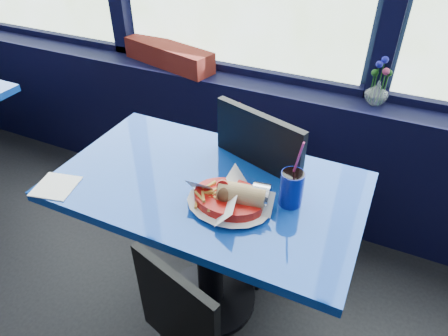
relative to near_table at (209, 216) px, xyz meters
The scene contains 9 objects.
window_sill 0.94m from the near_table, 109.03° to the left, with size 5.00×0.26×0.80m, color black.
near_table is the anchor object (origin of this frame).
chair_near_back 0.33m from the near_table, 74.03° to the left, with size 0.56×0.56×0.99m.
planter_box 1.15m from the near_table, 129.00° to the left, with size 0.61×0.15×0.12m, color maroon.
flower_vase 1.05m from the near_table, 60.35° to the left, with size 0.13×0.13×0.24m.
food_basket 0.27m from the near_table, 32.36° to the right, with size 0.33×0.33×0.10m.
ketchup_bottle 0.40m from the near_table, 87.62° to the left, with size 0.06×0.06×0.23m.
soda_cup 0.42m from the near_table, ahead, with size 0.09×0.09×0.29m.
napkin 0.62m from the near_table, 152.27° to the right, with size 0.15×0.15×0.00m, color white.
Camera 1 is at (0.88, 0.92, 1.72)m, focal length 32.00 mm.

